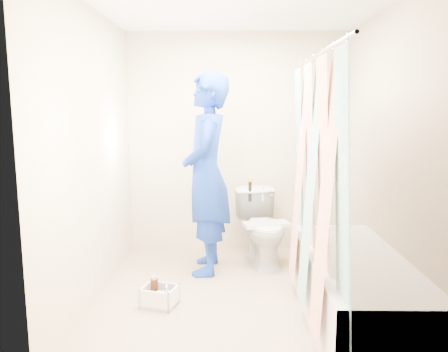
{
  "coord_description": "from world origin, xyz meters",
  "views": [
    {
      "loc": [
        -0.09,
        -3.54,
        1.59
      ],
      "look_at": [
        -0.14,
        0.42,
        0.97
      ],
      "focal_mm": 35.0,
      "sensor_mm": 36.0,
      "label": 1
    }
  ],
  "objects_px": {
    "bathtub": "(354,286)",
    "cleaning_caddy": "(160,297)",
    "toilet": "(263,227)",
    "plumber": "(207,174)"
  },
  "relations": [
    {
      "from": "bathtub",
      "to": "cleaning_caddy",
      "type": "distance_m",
      "value": 1.52
    },
    {
      "from": "toilet",
      "to": "cleaning_caddy",
      "type": "height_order",
      "value": "toilet"
    },
    {
      "from": "toilet",
      "to": "plumber",
      "type": "bearing_deg",
      "value": -171.41
    },
    {
      "from": "bathtub",
      "to": "toilet",
      "type": "bearing_deg",
      "value": 115.67
    },
    {
      "from": "plumber",
      "to": "cleaning_caddy",
      "type": "height_order",
      "value": "plumber"
    },
    {
      "from": "bathtub",
      "to": "plumber",
      "type": "height_order",
      "value": "plumber"
    },
    {
      "from": "plumber",
      "to": "cleaning_caddy",
      "type": "distance_m",
      "value": 1.23
    },
    {
      "from": "plumber",
      "to": "toilet",
      "type": "bearing_deg",
      "value": 111.87
    },
    {
      "from": "toilet",
      "to": "plumber",
      "type": "height_order",
      "value": "plumber"
    },
    {
      "from": "bathtub",
      "to": "toilet",
      "type": "distance_m",
      "value": 1.37
    }
  ]
}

